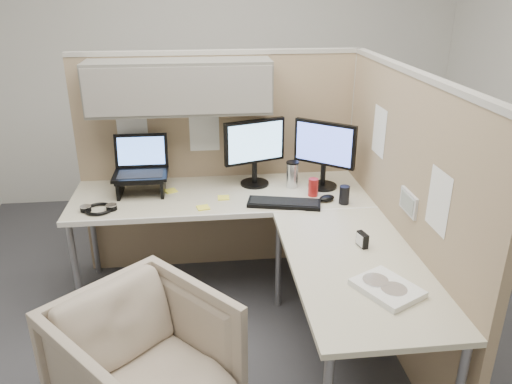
{
  "coord_description": "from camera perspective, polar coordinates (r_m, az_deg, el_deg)",
  "views": [
    {
      "loc": [
        -0.22,
        -2.58,
        2.04
      ],
      "look_at": [
        0.1,
        0.25,
        0.85
      ],
      "focal_mm": 35.0,
      "sensor_mm": 36.0,
      "label": 1
    }
  ],
  "objects": [
    {
      "name": "ground",
      "position": [
        3.3,
        -1.29,
        -15.54
      ],
      "size": [
        4.5,
        4.5,
        0.0
      ],
      "primitive_type": "plane",
      "color": "#37363B",
      "rests_on": "ground"
    },
    {
      "name": "partition_back",
      "position": [
        3.54,
        -6.19,
        7.09
      ],
      "size": [
        2.0,
        0.36,
        1.63
      ],
      "color": "tan",
      "rests_on": "ground"
    },
    {
      "name": "partition_right",
      "position": [
        3.01,
        16.01,
        -2.22
      ],
      "size": [
        0.07,
        2.03,
        1.63
      ],
      "color": "tan",
      "rests_on": "ground"
    },
    {
      "name": "desk",
      "position": [
        3.05,
        0.72,
        -3.7
      ],
      "size": [
        2.0,
        1.98,
        0.73
      ],
      "color": "beige",
      "rests_on": "ground"
    },
    {
      "name": "office_chair",
      "position": [
        2.59,
        -12.68,
        -18.09
      ],
      "size": [
        0.99,
        0.99,
        0.74
      ],
      "primitive_type": "imported",
      "rotation": [
        0.0,
        0.0,
        0.72
      ],
      "color": "#B8A792",
      "rests_on": "ground"
    },
    {
      "name": "monitor_left",
      "position": [
        3.44,
        -0.15,
        5.13
      ],
      "size": [
        0.43,
        0.2,
        0.47
      ],
      "rotation": [
        0.0,
        0.0,
        0.33
      ],
      "color": "black",
      "rests_on": "desk"
    },
    {
      "name": "monitor_right",
      "position": [
        3.42,
        7.81,
        4.84
      ],
      "size": [
        0.37,
        0.3,
        0.47
      ],
      "rotation": [
        0.0,
        0.0,
        -0.67
      ],
      "color": "black",
      "rests_on": "desk"
    },
    {
      "name": "laptop_station",
      "position": [
        3.44,
        -13.01,
        2.23
      ],
      "size": [
        0.36,
        0.31,
        0.37
      ],
      "color": "black",
      "rests_on": "desk"
    },
    {
      "name": "keyboard",
      "position": [
        3.2,
        3.23,
        -1.29
      ],
      "size": [
        0.49,
        0.26,
        0.02
      ],
      "primitive_type": "cube",
      "rotation": [
        0.0,
        0.0,
        -0.24
      ],
      "color": "black",
      "rests_on": "desk"
    },
    {
      "name": "mouse",
      "position": [
        3.29,
        8.1,
        -0.7
      ],
      "size": [
        0.13,
        0.11,
        0.04
      ],
      "primitive_type": "ellipsoid",
      "rotation": [
        0.0,
        0.0,
        0.41
      ],
      "color": "black",
      "rests_on": "desk"
    },
    {
      "name": "travel_mug",
      "position": [
        3.46,
        4.17,
        2.02
      ],
      "size": [
        0.09,
        0.09,
        0.19
      ],
      "color": "silver",
      "rests_on": "desk"
    },
    {
      "name": "soda_can_green",
      "position": [
        3.25,
        10.06,
        -0.34
      ],
      "size": [
        0.07,
        0.07,
        0.12
      ],
      "primitive_type": "cylinder",
      "color": "black",
      "rests_on": "desk"
    },
    {
      "name": "soda_can_silver",
      "position": [
        3.34,
        6.55,
        0.54
      ],
      "size": [
        0.07,
        0.07,
        0.12
      ],
      "primitive_type": "cylinder",
      "color": "#B21E1E",
      "rests_on": "desk"
    },
    {
      "name": "sticky_note_d",
      "position": [
        3.31,
        -3.74,
        -0.65
      ],
      "size": [
        0.08,
        0.08,
        0.01
      ],
      "primitive_type": "cube",
      "rotation": [
        0.0,
        0.0,
        -0.01
      ],
      "color": "#FFF643",
      "rests_on": "desk"
    },
    {
      "name": "sticky_note_a",
      "position": [
        3.17,
        -6.07,
        -1.78
      ],
      "size": [
        0.09,
        0.09,
        0.01
      ],
      "primitive_type": "cube",
      "rotation": [
        0.0,
        0.0,
        0.23
      ],
      "color": "#FFF643",
      "rests_on": "desk"
    },
    {
      "name": "sticky_note_c",
      "position": [
        3.46,
        -9.72,
        0.14
      ],
      "size": [
        0.1,
        0.1,
        0.01
      ],
      "primitive_type": "cube",
      "rotation": [
        0.0,
        0.0,
        0.4
      ],
      "color": "#FFF643",
      "rests_on": "desk"
    },
    {
      "name": "headphones",
      "position": [
        3.27,
        -17.53,
        -1.83
      ],
      "size": [
        0.22,
        0.18,
        0.03
      ],
      "rotation": [
        0.0,
        0.0,
        0.02
      ],
      "color": "black",
      "rests_on": "desk"
    },
    {
      "name": "paper_stack",
      "position": [
        2.42,
        14.74,
        -10.58
      ],
      "size": [
        0.33,
        0.36,
        0.03
      ],
      "rotation": [
        0.0,
        0.0,
        0.48
      ],
      "color": "white",
      "rests_on": "desk"
    },
    {
      "name": "desk_clock",
      "position": [
        2.76,
        12.05,
        -5.36
      ],
      "size": [
        0.05,
        0.08,
        0.08
      ],
      "rotation": [
        0.0,
        0.0,
        -1.33
      ],
      "color": "black",
      "rests_on": "desk"
    }
  ]
}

